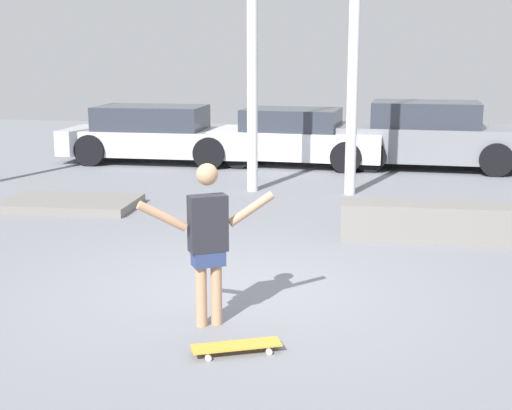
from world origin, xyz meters
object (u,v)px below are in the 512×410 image
Objects in this scene: manual_pad at (70,203)px; parked_car_grey at (430,136)px; parked_car_white at (296,138)px; skateboarder at (208,236)px; parked_car_silver at (157,135)px; grind_box at (434,222)px; skateboard at (236,346)px.

parked_car_grey is (6.21, 5.37, 0.65)m from manual_pad.
parked_car_white is 3.02m from parked_car_grey.
skateboarder is 10.53m from parked_car_silver.
parked_car_white is at bearing -176.07° from parked_car_grey.
manual_pad is at bearing -89.24° from parked_car_silver.
grind_box is 1.16× the size of manual_pad.
skateboard is 0.18× the size of parked_car_silver.
skateboarder reaches higher than parked_car_grey.
skateboard is 11.24m from parked_car_silver.
parked_car_white is at bearing 58.80° from manual_pad.
manual_pad is 0.52× the size of parked_car_grey.
skateboard is 0.20× the size of parked_car_white.
parked_car_white is (3.32, 0.14, -0.02)m from parked_car_silver.
parked_car_grey is at bearing 87.57° from grind_box.
skateboard is at bearing -87.51° from skateboarder.
parked_car_silver is (-4.11, 10.44, 0.59)m from skateboard.
skateboard is 6.64m from manual_pad.
parked_car_white is (-0.79, 10.58, 0.57)m from skateboard.
skateboarder is 1.96× the size of skateboard.
parked_car_silver is 3.32m from parked_car_white.
grind_box is at bearing -10.08° from manual_pad.
grind_box is 6.03m from manual_pad.
parked_car_silver reaches higher than manual_pad.
grind_box is at bearing 26.40° from skateboarder.
parked_car_silver is (-0.12, 5.13, 0.58)m from manual_pad.
parked_car_silver is 6.34m from parked_car_grey.
parked_car_white is (3.19, 5.27, 0.56)m from manual_pad.
manual_pad is (-3.60, 4.71, -0.82)m from skateboarder.
skateboard is (0.39, -0.60, -0.83)m from skateboarder.
grind_box is 0.60× the size of parked_car_grey.
skateboard is at bearing -99.62° from parked_car_grey.
grind_box is (2.34, 3.66, -0.63)m from skateboarder.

